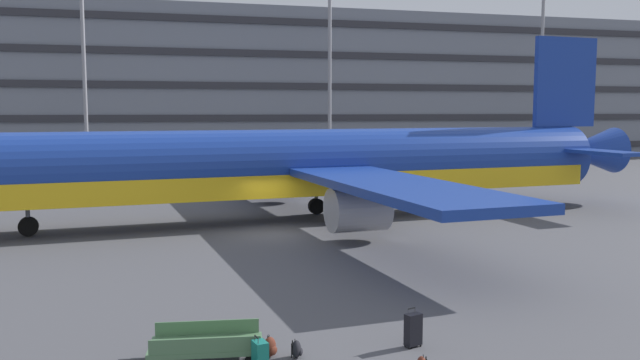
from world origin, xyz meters
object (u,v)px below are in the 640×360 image
(suitcase_large, at_px, (413,329))
(baggage_cart, at_px, (206,346))
(backpack_laid_flat, at_px, (297,349))
(backpack_teal, at_px, (270,347))
(suitcase_scuffed, at_px, (260,357))
(airliner, at_px, (308,166))

(suitcase_large, relative_size, baggage_cart, 0.29)
(backpack_laid_flat, distance_m, baggage_cart, 2.13)
(backpack_teal, relative_size, baggage_cart, 0.16)
(suitcase_large, bearing_deg, baggage_cart, 176.82)
(baggage_cart, bearing_deg, backpack_teal, 0.24)
(backpack_teal, xyz_separation_m, baggage_cart, (-1.51, -0.01, 0.19))
(suitcase_scuffed, bearing_deg, baggage_cart, 136.66)
(backpack_laid_flat, relative_size, backpack_teal, 0.87)
(airliner, relative_size, backpack_teal, 77.37)
(backpack_laid_flat, bearing_deg, airliner, 74.82)
(suitcase_large, distance_m, backpack_teal, 3.58)
(suitcase_large, bearing_deg, airliner, 83.29)
(airliner, bearing_deg, backpack_laid_flat, -105.18)
(airliner, distance_m, backpack_teal, 20.10)
(backpack_teal, height_order, baggage_cart, baggage_cart)
(suitcase_large, relative_size, suitcase_scuffed, 1.08)
(suitcase_large, bearing_deg, backpack_laid_flat, 178.76)
(airliner, xyz_separation_m, suitcase_large, (-2.28, -19.35, -2.41))
(suitcase_large, distance_m, backpack_laid_flat, 2.97)
(suitcase_scuffed, relative_size, baggage_cart, 0.27)
(suitcase_scuffed, xyz_separation_m, baggage_cart, (-1.08, 1.02, 0.01))
(suitcase_scuffed, xyz_separation_m, backpack_laid_flat, (1.03, 0.80, -0.21))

